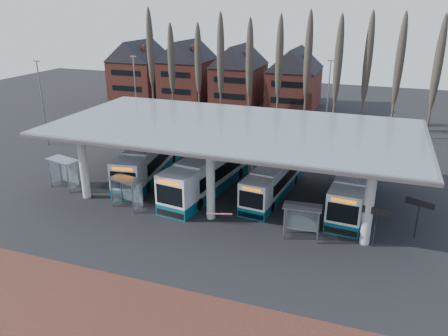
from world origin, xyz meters
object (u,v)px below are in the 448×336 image
(shelter_0, at_px, (64,167))
(shelter_1, at_px, (127,186))
(bus_2, at_px, (274,179))
(shelter_2, at_px, (302,214))
(bus_1, at_px, (210,172))
(bus_3, at_px, (354,187))
(bus_0, at_px, (150,159))

(shelter_0, xyz_separation_m, shelter_1, (7.87, -1.80, -0.13))
(shelter_1, bearing_deg, bus_2, 44.02)
(shelter_0, distance_m, shelter_2, 22.81)
(bus_1, relative_size, bus_3, 1.10)
(shelter_1, bearing_deg, shelter_0, 179.52)
(bus_2, bearing_deg, shelter_2, -55.93)
(bus_3, xyz_separation_m, shelter_2, (-3.19, -7.25, 0.30))
(bus_1, xyz_separation_m, shelter_0, (-13.07, -4.03, 0.32))
(bus_1, bearing_deg, bus_2, 17.11)
(bus_0, height_order, bus_2, bus_0)
(bus_1, distance_m, bus_3, 12.91)
(bus_2, relative_size, shelter_0, 3.42)
(shelter_0, bearing_deg, bus_1, 30.13)
(bus_1, relative_size, shelter_0, 4.09)
(bus_0, distance_m, shelter_1, 7.47)
(bus_0, xyz_separation_m, bus_1, (7.06, -1.41, 0.06))
(bus_0, relative_size, bus_3, 1.06)
(bus_1, relative_size, shelter_2, 4.65)
(bus_2, bearing_deg, shelter_1, -142.64)
(bus_3, bearing_deg, bus_1, -170.54)
(bus_0, relative_size, shelter_2, 4.50)
(bus_2, bearing_deg, bus_1, -164.66)
(bus_3, bearing_deg, bus_2, -174.07)
(shelter_0, distance_m, shelter_1, 8.07)
(shelter_0, bearing_deg, bus_0, 55.13)
(shelter_0, bearing_deg, shelter_1, 0.12)
(bus_1, distance_m, bus_2, 5.96)
(bus_3, distance_m, shelter_0, 26.46)
(shelter_2, bearing_deg, bus_3, 61.95)
(bus_0, relative_size, shelter_1, 4.23)
(shelter_2, bearing_deg, shelter_0, 170.75)
(bus_0, distance_m, shelter_2, 18.29)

